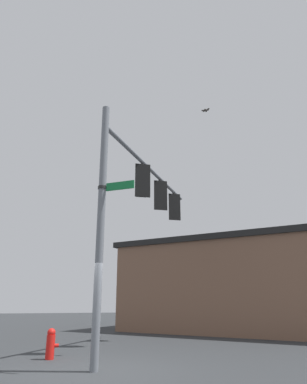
{
  "coord_description": "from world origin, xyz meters",
  "views": [
    {
      "loc": [
        -0.79,
        -9.0,
        1.6
      ],
      "look_at": [
        2.26,
        3.34,
        5.59
      ],
      "focal_mm": 32.28,
      "sensor_mm": 36.0,
      "label": 1
    }
  ],
  "objects_px": {
    "traffic_light_mid_inner": "(159,196)",
    "bird_flying": "(206,110)",
    "traffic_light_nearest_pole": "(142,182)",
    "fire_hydrant": "(51,344)",
    "traffic_light_mid_outer": "(173,208)",
    "street_name_sign": "(112,187)"
  },
  "relations": [
    {
      "from": "bird_flying",
      "to": "street_name_sign",
      "type": "bearing_deg",
      "value": -155.89
    },
    {
      "from": "traffic_light_nearest_pole",
      "to": "bird_flying",
      "type": "height_order",
      "value": "bird_flying"
    },
    {
      "from": "traffic_light_mid_outer",
      "to": "street_name_sign",
      "type": "bearing_deg",
      "value": -121.55
    },
    {
      "from": "traffic_light_mid_inner",
      "to": "fire_hydrant",
      "type": "height_order",
      "value": "traffic_light_mid_inner"
    },
    {
      "from": "traffic_light_nearest_pole",
      "to": "traffic_light_mid_outer",
      "type": "xyz_separation_m",
      "value": [
        2.15,
        3.18,
        0.0
      ]
    },
    {
      "from": "bird_flying",
      "to": "fire_hydrant",
      "type": "height_order",
      "value": "bird_flying"
    },
    {
      "from": "traffic_light_mid_inner",
      "to": "street_name_sign",
      "type": "xyz_separation_m",
      "value": [
        -2.42,
        -4.11,
        -1.1
      ]
    },
    {
      "from": "traffic_light_mid_outer",
      "to": "bird_flying",
      "type": "relative_size",
      "value": 4.79
    },
    {
      "from": "traffic_light_mid_inner",
      "to": "fire_hydrant",
      "type": "xyz_separation_m",
      "value": [
        -3.73,
        -1.87,
        -5.2
      ]
    },
    {
      "from": "traffic_light_mid_outer",
      "to": "bird_flying",
      "type": "distance_m",
      "value": 4.9
    },
    {
      "from": "traffic_light_mid_inner",
      "to": "street_name_sign",
      "type": "height_order",
      "value": "traffic_light_mid_inner"
    },
    {
      "from": "traffic_light_mid_outer",
      "to": "street_name_sign",
      "type": "xyz_separation_m",
      "value": [
        -3.5,
        -5.7,
        -1.1
      ]
    },
    {
      "from": "traffic_light_nearest_pole",
      "to": "fire_hydrant",
      "type": "distance_m",
      "value": 5.85
    },
    {
      "from": "bird_flying",
      "to": "fire_hydrant",
      "type": "relative_size",
      "value": 0.33
    },
    {
      "from": "traffic_light_nearest_pole",
      "to": "bird_flying",
      "type": "xyz_separation_m",
      "value": [
        2.18,
        -0.94,
        2.66
      ]
    },
    {
      "from": "traffic_light_mid_inner",
      "to": "bird_flying",
      "type": "xyz_separation_m",
      "value": [
        1.11,
        -2.53,
        2.66
      ]
    },
    {
      "from": "street_name_sign",
      "to": "bird_flying",
      "type": "xyz_separation_m",
      "value": [
        3.53,
        1.58,
        3.75
      ]
    },
    {
      "from": "traffic_light_mid_outer",
      "to": "fire_hydrant",
      "type": "relative_size",
      "value": 1.59
    },
    {
      "from": "traffic_light_mid_outer",
      "to": "fire_hydrant",
      "type": "bearing_deg",
      "value": -144.25
    },
    {
      "from": "traffic_light_mid_inner",
      "to": "bird_flying",
      "type": "height_order",
      "value": "bird_flying"
    },
    {
      "from": "traffic_light_mid_inner",
      "to": "traffic_light_nearest_pole",
      "type": "bearing_deg",
      "value": -124.09
    },
    {
      "from": "traffic_light_nearest_pole",
      "to": "traffic_light_mid_outer",
      "type": "relative_size",
      "value": 1.0
    }
  ]
}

